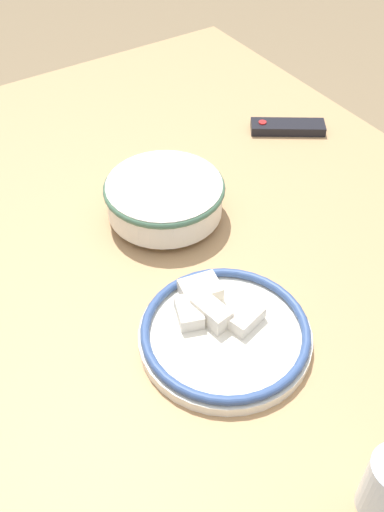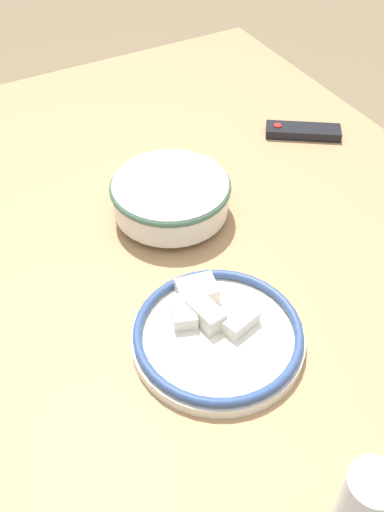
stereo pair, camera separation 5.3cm
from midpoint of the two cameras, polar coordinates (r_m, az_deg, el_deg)
The scene contains 6 objects.
ground_plane at distance 1.65m, azimuth 3.42°, elevation -17.99°, with size 8.00×8.00×0.00m, color #7F6B4C.
dining_table at distance 1.11m, azimuth 4.83°, elevation -2.02°, with size 1.56×1.01×0.73m.
noodle_bowl at distance 1.10m, azimuth -0.67°, elevation 5.69°, with size 0.22×0.22×0.08m.
food_plate at distance 0.91m, azimuth 4.02°, elevation -7.38°, with size 0.26×0.26×0.05m.
tv_remote at distance 1.37m, azimuth 11.63°, elevation 11.54°, with size 0.13×0.16×0.02m.
drinking_glass at distance 0.78m, azimuth 18.34°, elevation -21.27°, with size 0.06×0.06×0.10m.
Camera 2 is at (0.64, -0.43, 1.46)m, focal length 42.00 mm.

